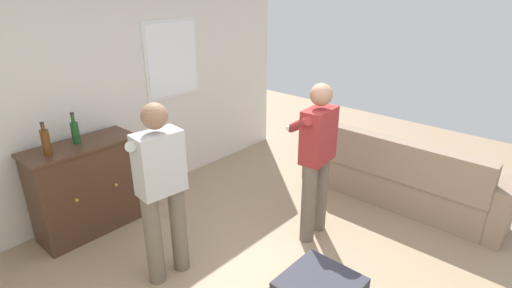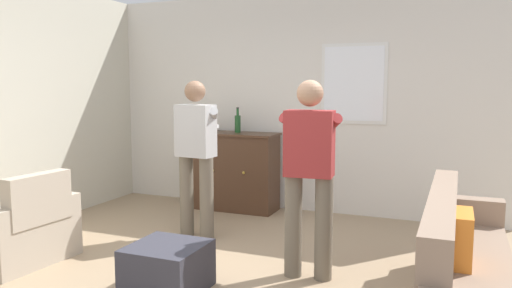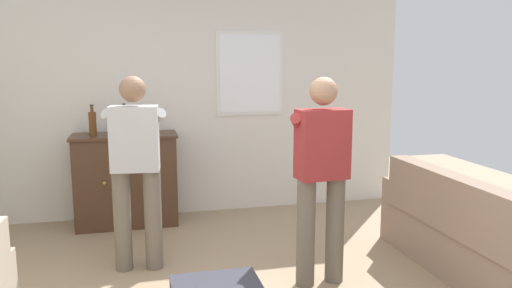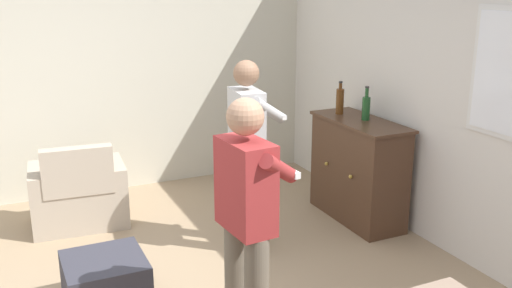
% 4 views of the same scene
% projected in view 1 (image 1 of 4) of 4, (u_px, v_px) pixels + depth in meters
% --- Properties ---
extents(wall_back_with_window, '(5.20, 0.15, 2.80)m').
position_uv_depth(wall_back_with_window, '(121.00, 88.00, 4.68)').
color(wall_back_with_window, silver).
rests_on(wall_back_with_window, ground).
extents(couch, '(0.57, 2.46, 0.89)m').
position_uv_depth(couch, '(396.00, 178.00, 4.86)').
color(couch, gray).
rests_on(couch, ground).
extents(sideboard_cabinet, '(1.12, 0.49, 1.02)m').
position_uv_depth(sideboard_cabinet, '(87.00, 188.00, 4.28)').
color(sideboard_cabinet, '#472D1E').
rests_on(sideboard_cabinet, ground).
extents(bottle_wine_green, '(0.08, 0.08, 0.33)m').
position_uv_depth(bottle_wine_green, '(46.00, 142.00, 3.80)').
color(bottle_wine_green, '#593314').
rests_on(bottle_wine_green, sideboard_cabinet).
extents(bottle_liquor_amber, '(0.08, 0.08, 0.33)m').
position_uv_depth(bottle_liquor_amber, '(75.00, 131.00, 4.08)').
color(bottle_liquor_amber, '#1E4C23').
rests_on(bottle_liquor_amber, sideboard_cabinet).
extents(person_standing_left, '(0.55, 0.49, 1.68)m').
position_uv_depth(person_standing_left, '(161.00, 185.00, 3.44)').
color(person_standing_left, '#6B6051').
rests_on(person_standing_left, ground).
extents(person_standing_right, '(0.56, 0.49, 1.68)m').
position_uv_depth(person_standing_right, '(316.00, 155.00, 4.03)').
color(person_standing_right, '#6B6051').
rests_on(person_standing_right, ground).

